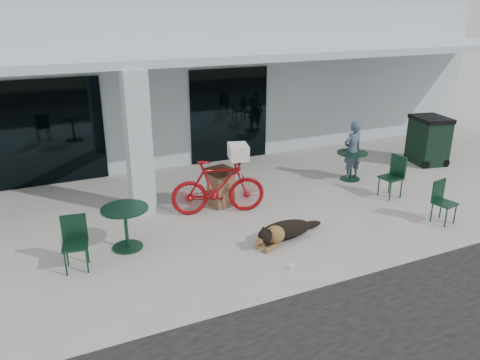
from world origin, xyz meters
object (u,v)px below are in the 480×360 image
cafe_chair_far_a (445,203)px  person (352,150)px  bicycle (218,187)px  wheeled_bin (428,140)px  cafe_chair_near (75,245)px  cafe_table_near (126,228)px  dog (285,229)px  cafe_table_far (351,166)px  trash_receptacle (221,187)px  cafe_chair_far_b (391,177)px

cafe_chair_far_a → person: 3.09m
bicycle → wheeled_bin: 6.97m
cafe_chair_near → wheeled_bin: size_ratio=0.69×
cafe_table_near → cafe_chair_near: bearing=-156.7°
dog → cafe_table_far: size_ratio=1.63×
cafe_table_near → wheeled_bin: size_ratio=0.64×
cafe_chair_far_a → cafe_table_far: bearing=81.6°
cafe_chair_far_a → wheeled_bin: bearing=38.6°
cafe_table_near → cafe_table_far: (6.20, 1.31, -0.04)m
cafe_chair_near → person: person is taller
dog → wheeled_bin: 6.71m
bicycle → wheeled_bin: (6.93, 0.77, 0.07)m
dog → cafe_table_far: cafe_table_far is taller
person → dog: bearing=30.1°
cafe_table_far → person: 0.41m
bicycle → cafe_table_near: size_ratio=2.34×
cafe_table_near → cafe_chair_near: size_ratio=0.92×
person → trash_receptacle: bearing=-1.1°
dog → wheeled_bin: size_ratio=0.95×
cafe_table_far → cafe_table_near: bearing=-168.1°
cafe_table_near → cafe_chair_far_b: bearing=-0.7°
trash_receptacle → person: bearing=3.5°
cafe_chair_far_b → trash_receptacle: bearing=-112.7°
cafe_chair_near → cafe_table_far: (7.15, 1.72, -0.10)m
bicycle → cafe_table_near: (-2.18, -0.77, -0.21)m
cafe_chair_far_b → wheeled_bin: 3.26m
bicycle → dog: (0.71, -1.71, -0.40)m
cafe_table_far → dog: bearing=-145.7°
cafe_table_far → wheeled_bin: 2.94m
person → cafe_chair_far_b: bearing=86.7°
cafe_chair_near → bicycle: bearing=29.8°
cafe_chair_far_a → cafe_chair_far_b: cafe_chair_far_b is taller
person → cafe_table_far: bearing=47.1°
bicycle → cafe_chair_far_a: size_ratio=2.26×
cafe_chair_far_a → trash_receptacle: (-3.91, 2.84, -0.01)m
person → cafe_chair_near: bearing=9.3°
person → cafe_chair_far_a: bearing=86.3°
cafe_chair_far_b → cafe_table_near: bearing=-96.0°
cafe_chair_far_a → cafe_chair_far_b: 1.61m
cafe_table_near → cafe_chair_far_b: (6.29, -0.08, 0.09)m
cafe_chair_near → person: size_ratio=0.61×
cafe_table_near → cafe_chair_far_a: cafe_chair_far_a is taller
bicycle → trash_receptacle: bicycle is taller
cafe_table_near → cafe_chair_far_a: (6.31, -1.69, 0.04)m
bicycle → wheeled_bin: size_ratio=1.49×
wheeled_bin → cafe_chair_far_b: bearing=-138.7°
dog → trash_receptacle: trash_receptacle is taller
dog → trash_receptacle: bearing=80.3°
dog → cafe_chair_far_a: bearing=-35.4°
cafe_table_far → bicycle: bearing=-172.4°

